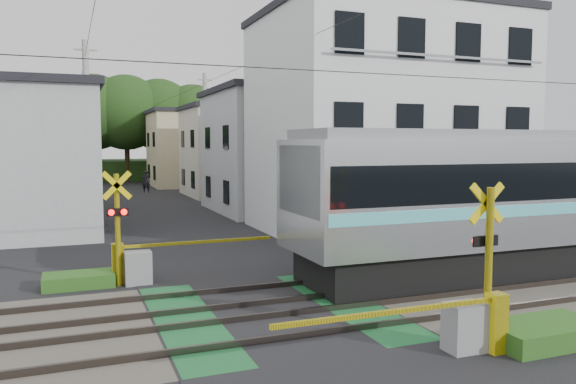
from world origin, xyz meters
name	(u,v)px	position (x,y,z in m)	size (l,w,h in m)	color
ground	(270,311)	(0.00, 0.00, 0.00)	(120.00, 120.00, 0.00)	black
track_bed	(270,310)	(0.00, 0.00, 0.04)	(120.00, 120.00, 0.14)	#47423A
crossing_signal_near	(471,314)	(2.59, -3.65, 0.71)	(4.74, 0.65, 3.09)	yellow
crossing_signal_far	(134,258)	(-2.59, 3.65, 0.71)	(4.74, 0.65, 3.09)	yellow
apartment_block	(382,123)	(8.50, 9.49, 4.66)	(10.20, 8.36, 9.30)	silver
houses_row	(141,152)	(0.25, 25.92, 3.24)	(22.07, 31.35, 6.80)	#ABAEB0
tree_hill	(95,125)	(-1.67, 47.90, 5.56)	(40.00, 13.44, 11.60)	#1E3C14
catenary	(487,147)	(6.00, 0.03, 3.70)	(60.00, 5.04, 7.00)	#2D2D33
utility_poles	(125,138)	(-1.05, 23.01, 4.08)	(7.90, 42.00, 8.00)	#A5A5A0
pedestrian	(146,181)	(1.27, 32.24, 0.86)	(0.63, 0.41, 1.73)	black
weed_patches	(341,297)	(1.76, -0.09, 0.18)	(10.25, 8.80, 0.40)	#2D5E1E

